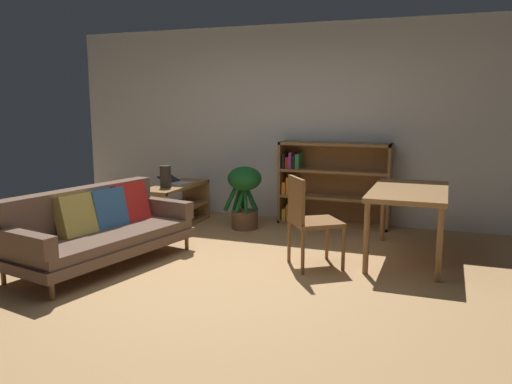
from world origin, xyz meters
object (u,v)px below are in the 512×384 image
fabric_couch (98,227)px  desk_speaker (165,177)px  potted_floor_plant (244,192)px  dining_chair_near (309,217)px  dining_table (409,196)px  bookshelf (329,184)px  media_console (176,206)px  open_laptop (176,182)px

fabric_couch → desk_speaker: desk_speaker is taller
fabric_couch → potted_floor_plant: size_ratio=2.49×
potted_floor_plant → dining_chair_near: 1.76m
desk_speaker → potted_floor_plant: 1.04m
dining_table → bookshelf: (-1.14, 1.30, -0.12)m
media_console → bookshelf: bearing=24.0°
dining_chair_near → bookshelf: bookshelf is taller
dining_chair_near → potted_floor_plant: bearing=133.1°
desk_speaker → dining_chair_near: bearing=-21.9°
potted_floor_plant → dining_table: (2.11, -0.64, 0.18)m
fabric_couch → dining_table: 3.23m
media_console → desk_speaker: size_ratio=4.24×
desk_speaker → bookshelf: (1.89, 1.09, -0.15)m
potted_floor_plant → fabric_couch: bearing=-113.8°
desk_speaker → potted_floor_plant: bearing=25.1°
potted_floor_plant → dining_table: potted_floor_plant is taller
potted_floor_plant → open_laptop: bearing=-175.3°
open_laptop → dining_table: bearing=-10.2°
open_laptop → dining_table: dining_table is taller
bookshelf → dining_chair_near: bearing=-83.2°
fabric_couch → potted_floor_plant: (0.85, 1.91, 0.11)m
fabric_couch → dining_chair_near: size_ratio=2.22×
desk_speaker → dining_table: bearing=-3.9°
media_console → bookshelf: size_ratio=0.81×
potted_floor_plant → bookshelf: bookshelf is taller
desk_speaker → potted_floor_plant: desk_speaker is taller
fabric_couch → media_console: bearing=92.4°
dining_chair_near → bookshelf: bearing=96.8°
media_console → open_laptop: size_ratio=2.75×
dining_table → desk_speaker: bearing=176.1°
media_console → bookshelf: (1.89, 0.84, 0.28)m
fabric_couch → media_console: (-0.07, 1.73, -0.11)m
dining_table → dining_chair_near: size_ratio=1.53×
dining_table → dining_chair_near: (-0.91, -0.65, -0.16)m
media_console → open_laptop: open_laptop is taller
dining_chair_near → media_console: bearing=152.6°
desk_speaker → open_laptop: bearing=98.3°
media_console → dining_chair_near: size_ratio=1.31×
media_console → dining_table: dining_table is taller
desk_speaker → dining_table: size_ratio=0.20×
dining_table → media_console: bearing=171.4°
desk_speaker → fabric_couch: bearing=-87.1°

